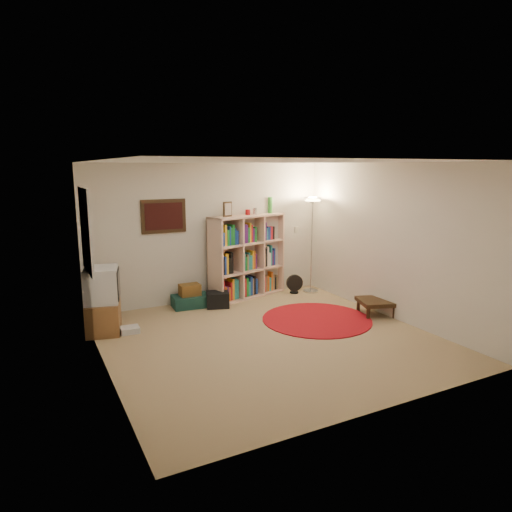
% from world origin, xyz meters
% --- Properties ---
extents(room, '(4.54, 4.54, 2.54)m').
position_xyz_m(room, '(-0.05, 0.05, 1.26)').
color(room, '#937956').
rests_on(room, ground).
extents(bookshelf, '(1.62, 0.85, 1.87)m').
position_xyz_m(bookshelf, '(0.67, 2.13, 0.75)').
color(bookshelf, beige).
rests_on(bookshelf, ground).
extents(floor_lamp, '(0.43, 0.43, 1.87)m').
position_xyz_m(floor_lamp, '(1.95, 1.84, 1.55)').
color(floor_lamp, silver).
rests_on(floor_lamp, ground).
extents(floor_fan, '(0.33, 0.20, 0.37)m').
position_xyz_m(floor_fan, '(1.61, 1.89, 0.19)').
color(floor_fan, black).
rests_on(floor_fan, ground).
extents(tv_stand, '(0.61, 0.76, 0.98)m').
position_xyz_m(tv_stand, '(-2.06, 1.38, 0.47)').
color(tv_stand, brown).
rests_on(tv_stand, ground).
extents(dvd_box, '(0.28, 0.24, 0.09)m').
position_xyz_m(dvd_box, '(-1.73, 1.15, 0.05)').
color(dvd_box, silver).
rests_on(dvd_box, ground).
extents(suitcase, '(0.67, 0.46, 0.21)m').
position_xyz_m(suitcase, '(-0.49, 1.98, 0.10)').
color(suitcase, '#12332D').
rests_on(suitcase, ground).
extents(wicker_basket, '(0.36, 0.26, 0.20)m').
position_xyz_m(wicker_basket, '(-0.50, 1.98, 0.31)').
color(wicker_basket, brown).
rests_on(wicker_basket, suitcase).
extents(duffel_bag, '(0.47, 0.43, 0.27)m').
position_xyz_m(duffel_bag, '(-0.07, 1.75, 0.13)').
color(duffel_bag, black).
rests_on(duffel_bag, ground).
extents(red_rug, '(1.76, 1.76, 0.02)m').
position_xyz_m(red_rug, '(1.09, 0.38, 0.01)').
color(red_rug, maroon).
rests_on(red_rug, ground).
extents(side_table, '(0.71, 0.71, 0.26)m').
position_xyz_m(side_table, '(2.13, 0.15, 0.21)').
color(side_table, black).
rests_on(side_table, ground).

